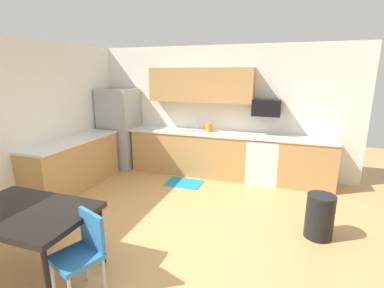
{
  "coord_description": "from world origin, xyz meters",
  "views": [
    {
      "loc": [
        1.46,
        -3.3,
        2.15
      ],
      "look_at": [
        0.0,
        1.0,
        1.0
      ],
      "focal_mm": 26.42,
      "sensor_mm": 36.0,
      "label": 1
    }
  ],
  "objects_px": {
    "oven_range": "(263,159)",
    "dining_table": "(25,215)",
    "microwave": "(266,108)",
    "trash_bin": "(320,216)",
    "chair_near_table": "(83,249)",
    "refrigerator": "(120,128)",
    "kettle": "(209,128)"
  },
  "relations": [
    {
      "from": "oven_range",
      "to": "dining_table",
      "type": "bearing_deg",
      "value": -120.63
    },
    {
      "from": "microwave",
      "to": "trash_bin",
      "type": "distance_m",
      "value": 2.45
    },
    {
      "from": "chair_near_table",
      "to": "trash_bin",
      "type": "distance_m",
      "value": 2.93
    },
    {
      "from": "refrigerator",
      "to": "microwave",
      "type": "distance_m",
      "value": 3.3
    },
    {
      "from": "refrigerator",
      "to": "kettle",
      "type": "height_order",
      "value": "refrigerator"
    },
    {
      "from": "dining_table",
      "to": "refrigerator",
      "type": "bearing_deg",
      "value": 107.4
    },
    {
      "from": "microwave",
      "to": "kettle",
      "type": "relative_size",
      "value": 2.7
    },
    {
      "from": "refrigerator",
      "to": "kettle",
      "type": "bearing_deg",
      "value": 3.55
    },
    {
      "from": "refrigerator",
      "to": "dining_table",
      "type": "height_order",
      "value": "refrigerator"
    },
    {
      "from": "chair_near_table",
      "to": "trash_bin",
      "type": "bearing_deg",
      "value": 39.02
    },
    {
      "from": "microwave",
      "to": "dining_table",
      "type": "bearing_deg",
      "value": -119.95
    },
    {
      "from": "oven_range",
      "to": "chair_near_table",
      "type": "relative_size",
      "value": 1.07
    },
    {
      "from": "oven_range",
      "to": "dining_table",
      "type": "relative_size",
      "value": 0.65
    },
    {
      "from": "refrigerator",
      "to": "trash_bin",
      "type": "height_order",
      "value": "refrigerator"
    },
    {
      "from": "oven_range",
      "to": "microwave",
      "type": "bearing_deg",
      "value": 90.0
    },
    {
      "from": "trash_bin",
      "to": "kettle",
      "type": "height_order",
      "value": "kettle"
    },
    {
      "from": "oven_range",
      "to": "trash_bin",
      "type": "height_order",
      "value": "oven_range"
    },
    {
      "from": "oven_range",
      "to": "trash_bin",
      "type": "xyz_separation_m",
      "value": [
        0.91,
        -1.84,
        -0.16
      ]
    },
    {
      "from": "refrigerator",
      "to": "oven_range",
      "type": "xyz_separation_m",
      "value": [
        3.24,
        0.08,
        -0.44
      ]
    },
    {
      "from": "refrigerator",
      "to": "trash_bin",
      "type": "bearing_deg",
      "value": -22.95
    },
    {
      "from": "chair_near_table",
      "to": "trash_bin",
      "type": "relative_size",
      "value": 1.42
    },
    {
      "from": "dining_table",
      "to": "kettle",
      "type": "bearing_deg",
      "value": 74.83
    },
    {
      "from": "microwave",
      "to": "trash_bin",
      "type": "height_order",
      "value": "microwave"
    },
    {
      "from": "refrigerator",
      "to": "trash_bin",
      "type": "relative_size",
      "value": 3.0
    },
    {
      "from": "refrigerator",
      "to": "microwave",
      "type": "height_order",
      "value": "refrigerator"
    },
    {
      "from": "trash_bin",
      "to": "kettle",
      "type": "distance_m",
      "value": 2.88
    },
    {
      "from": "refrigerator",
      "to": "chair_near_table",
      "type": "xyz_separation_m",
      "value": [
        1.88,
        -3.6,
        -0.39
      ]
    },
    {
      "from": "dining_table",
      "to": "chair_near_table",
      "type": "xyz_separation_m",
      "value": [
        0.78,
        -0.07,
        -0.19
      ]
    },
    {
      "from": "chair_near_table",
      "to": "kettle",
      "type": "xyz_separation_m",
      "value": [
        0.22,
        3.73,
        0.52
      ]
    },
    {
      "from": "microwave",
      "to": "chair_near_table",
      "type": "xyz_separation_m",
      "value": [
        -1.36,
        -3.78,
        -0.98
      ]
    },
    {
      "from": "chair_near_table",
      "to": "trash_bin",
      "type": "xyz_separation_m",
      "value": [
        2.27,
        1.84,
        -0.2
      ]
    },
    {
      "from": "refrigerator",
      "to": "kettle",
      "type": "relative_size",
      "value": 8.99
    }
  ]
}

